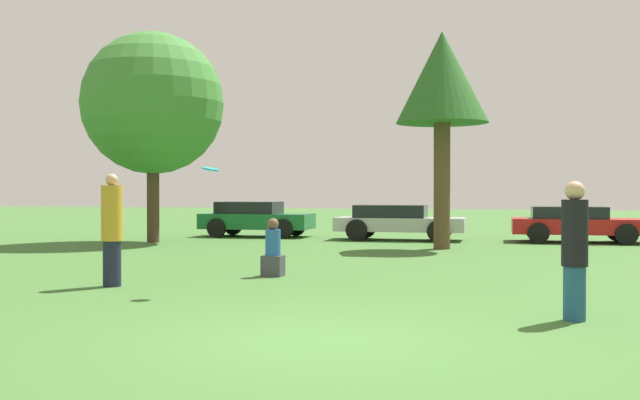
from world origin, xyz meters
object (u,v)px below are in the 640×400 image
at_px(tree_1, 442,82).
at_px(person_catcher, 575,249).
at_px(parked_car_silver, 397,221).
at_px(parked_car_red, 576,223).
at_px(parked_car_green, 255,218).
at_px(person_thrower, 112,230).
at_px(bystander_sitting, 273,252).
at_px(frisbee, 210,169).
at_px(tree_0, 153,104).

bearing_deg(tree_1, person_catcher, -74.66).
distance_m(parked_car_silver, parked_car_red, 5.70).
bearing_deg(parked_car_green, person_thrower, -81.43).
height_order(person_thrower, tree_1, tree_1).
bearing_deg(parked_car_green, parked_car_silver, -7.05).
xyz_separation_m(person_thrower, person_catcher, (7.41, -1.23, -0.08)).
xyz_separation_m(person_thrower, bystander_sitting, (2.11, 2.20, -0.50)).
height_order(bystander_sitting, parked_car_silver, parked_car_silver).
xyz_separation_m(frisbee, parked_car_silver, (0.53, 13.41, -1.34)).
xyz_separation_m(bystander_sitting, parked_car_red, (6.06, 11.48, 0.15)).
bearing_deg(person_catcher, parked_car_silver, -61.69).
xyz_separation_m(bystander_sitting, parked_car_silver, (0.39, 10.92, 0.18)).
relative_size(person_thrower, tree_1, 0.31).
bearing_deg(person_thrower, tree_1, 75.27).
xyz_separation_m(person_thrower, tree_0, (-4.79, 9.82, 3.45)).
relative_size(person_thrower, tree_0, 0.29).
xyz_separation_m(parked_car_green, parked_car_silver, (5.26, -0.37, -0.03)).
height_order(tree_1, parked_car_red, tree_1).
height_order(tree_0, tree_1, tree_0).
bearing_deg(frisbee, parked_car_silver, 87.75).
height_order(parked_car_green, parked_car_red, parked_car_green).
bearing_deg(parked_car_silver, person_thrower, -103.77).
xyz_separation_m(tree_1, parked_car_green, (-7.15, 3.70, -4.06)).
distance_m(person_thrower, parked_car_silver, 13.36).
relative_size(frisbee, tree_1, 0.04).
relative_size(parked_car_silver, parked_car_red, 1.03).
distance_m(tree_1, parked_car_silver, 5.60).
distance_m(frisbee, parked_car_red, 15.34).
height_order(parked_car_silver, parked_car_red, parked_car_silver).
bearing_deg(parked_car_green, parked_car_red, -2.03).
bearing_deg(parked_car_red, tree_1, -137.22).
bearing_deg(tree_0, bystander_sitting, -47.81).
distance_m(tree_0, tree_1, 9.18).
height_order(person_thrower, tree_0, tree_0).
distance_m(person_thrower, person_catcher, 7.51).
distance_m(person_catcher, parked_car_silver, 15.17).
height_order(person_thrower, parked_car_red, person_thrower).
relative_size(person_catcher, bystander_sitting, 1.58).
height_order(person_thrower, person_catcher, person_thrower).
bearing_deg(frisbee, parked_car_green, 108.96).
distance_m(person_catcher, parked_car_red, 14.93).
height_order(person_catcher, parked_car_green, person_catcher).
bearing_deg(tree_1, parked_car_red, 45.78).
height_order(frisbee, parked_car_green, frisbee).
height_order(frisbee, tree_1, tree_1).
bearing_deg(bystander_sitting, parked_car_green, 113.35).
bearing_deg(tree_1, frisbee, -103.49).
distance_m(frisbee, parked_car_green, 14.63).
bearing_deg(frisbee, tree_0, 123.80).
bearing_deg(parked_car_silver, parked_car_green, 172.95).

